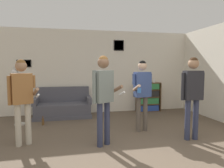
{
  "coord_description": "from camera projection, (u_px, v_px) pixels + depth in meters",
  "views": [
    {
      "loc": [
        -0.91,
        -2.48,
        1.5
      ],
      "look_at": [
        0.04,
        2.03,
        1.11
      ],
      "focal_mm": 32.0,
      "sensor_mm": 36.0,
      "label": 1
    }
  ],
  "objects": [
    {
      "name": "person_spectator_near_bookshelf",
      "position": [
        193.0,
        89.0,
        4.08
      ],
      "size": [
        0.5,
        0.22,
        1.71
      ],
      "color": "#2D334C",
      "rests_on": "ground_plane"
    },
    {
      "name": "drinking_cup",
      "position": [
        154.0,
        81.0,
        6.8
      ],
      "size": [
        0.07,
        0.07,
        0.11
      ],
      "color": "white",
      "rests_on": "bookshelf"
    },
    {
      "name": "bookshelf",
      "position": [
        148.0,
        97.0,
        6.81
      ],
      "size": [
        0.81,
        0.3,
        0.98
      ],
      "color": "brown",
      "rests_on": "ground_plane"
    },
    {
      "name": "wall_back",
      "position": [
        98.0,
        72.0,
        6.6
      ],
      "size": [
        8.66,
        0.08,
        2.7
      ],
      "color": "silver",
      "rests_on": "ground_plane"
    },
    {
      "name": "couch",
      "position": [
        63.0,
        107.0,
        6.05
      ],
      "size": [
        1.67,
        0.8,
        0.89
      ],
      "color": "#4C4C56",
      "rests_on": "ground_plane"
    },
    {
      "name": "bottle_on_floor",
      "position": [
        43.0,
        122.0,
        5.19
      ],
      "size": [
        0.06,
        0.06,
        0.23
      ],
      "color": "brown",
      "rests_on": "ground_plane"
    },
    {
      "name": "person_watcher_holding_cup",
      "position": [
        142.0,
        88.0,
        4.63
      ],
      "size": [
        0.5,
        0.46,
        1.66
      ],
      "color": "brown",
      "rests_on": "ground_plane"
    },
    {
      "name": "floor_lamp",
      "position": [
        18.0,
        82.0,
        5.14
      ],
      "size": [
        0.35,
        0.39,
        1.64
      ],
      "color": "#ADA89E",
      "rests_on": "ground_plane"
    },
    {
      "name": "person_player_foreground_left",
      "position": [
        22.0,
        93.0,
        3.77
      ],
      "size": [
        0.58,
        0.4,
        1.65
      ],
      "color": "#B7AD99",
      "rests_on": "ground_plane"
    },
    {
      "name": "person_player_foreground_center",
      "position": [
        103.0,
        91.0,
        3.76
      ],
      "size": [
        0.6,
        0.38,
        1.72
      ],
      "color": "#2D334C",
      "rests_on": "ground_plane"
    }
  ]
}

